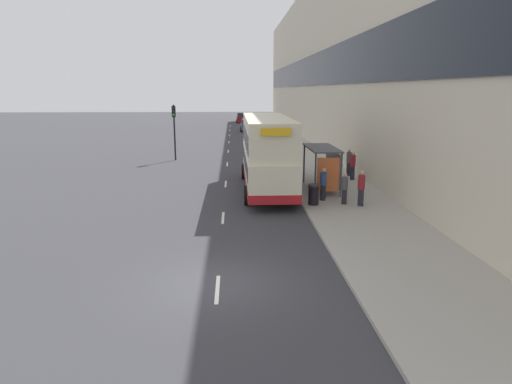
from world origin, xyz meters
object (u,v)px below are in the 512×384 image
object	(u,v)px
pedestrian_at_shelter	(323,184)
car_1	(247,125)
pedestrian_3	(353,165)
car_0	(242,118)
litter_bin	(313,194)
pedestrian_1	(349,162)
bus_shelter	(326,161)
pedestrian_4	(345,188)
traffic_light_far_kerb	(174,123)
double_decker_bus_near	(267,152)
pedestrian_2	(361,188)

from	to	relation	value
pedestrian_at_shelter	car_1	bearing A→B (deg)	93.71
pedestrian_3	car_0	bearing A→B (deg)	96.43
litter_bin	car_0	bearing A→B (deg)	92.33
pedestrian_at_shelter	pedestrian_1	distance (m)	7.59
bus_shelter	pedestrian_4	xyz separation A→B (m)	(0.37, -3.15, -0.91)
pedestrian_3	pedestrian_4	distance (m)	6.64
car_0	car_1	xyz separation A→B (m)	(0.40, -17.56, -0.01)
car_0	traffic_light_far_kerb	bearing A→B (deg)	-98.34
double_decker_bus_near	pedestrian_1	size ratio (longest dim) A/B	6.00
pedestrian_at_shelter	pedestrian_4	world-z (taller)	pedestrian_at_shelter
bus_shelter	double_decker_bus_near	bearing A→B (deg)	164.85
pedestrian_at_shelter	pedestrian_1	xyz separation A→B (m)	(3.09, 6.93, 0.06)
pedestrian_1	pedestrian_4	xyz separation A→B (m)	(-2.17, -7.78, -0.11)
pedestrian_3	traffic_light_far_kerb	bearing A→B (deg)	141.84
car_0	pedestrian_2	size ratio (longest dim) A/B	2.14
traffic_light_far_kerb	car_0	bearing A→B (deg)	81.66
car_1	pedestrian_1	distance (m)	35.59
car_0	pedestrian_2	distance (m)	61.04
pedestrian_3	litter_bin	bearing A→B (deg)	-119.79
traffic_light_far_kerb	litter_bin	bearing A→B (deg)	-61.14
pedestrian_1	pedestrian_2	distance (m)	8.31
bus_shelter	traffic_light_far_kerb	world-z (taller)	traffic_light_far_kerb
car_0	traffic_light_far_kerb	world-z (taller)	traffic_light_far_kerb
bus_shelter	litter_bin	bearing A→B (deg)	-110.99
pedestrian_2	car_1	bearing A→B (deg)	95.79
car_0	traffic_light_far_kerb	distance (m)	44.77
double_decker_bus_near	pedestrian_at_shelter	size ratio (longest dim) A/B	6.39
car_1	pedestrian_2	xyz separation A→B (m)	(4.39, -43.29, 0.19)
bus_shelter	traffic_light_far_kerb	bearing A→B (deg)	127.93
car_0	pedestrian_3	xyz separation A→B (m)	(6.10, -54.13, 0.19)
car_1	pedestrian_4	world-z (taller)	car_1
bus_shelter	pedestrian_2	distance (m)	3.81
pedestrian_1	car_0	bearing A→B (deg)	96.74
pedestrian_1	litter_bin	bearing A→B (deg)	-115.69
car_1	pedestrian_2	world-z (taller)	pedestrian_2
pedestrian_4	car_0	bearing A→B (deg)	93.84
bus_shelter	double_decker_bus_near	size ratio (longest dim) A/B	0.38
double_decker_bus_near	pedestrian_3	world-z (taller)	double_decker_bus_near
pedestrian_at_shelter	pedestrian_4	distance (m)	1.26
car_1	bus_shelter	bearing A→B (deg)	-85.27
car_0	pedestrian_3	size ratio (longest dim) A/B	2.10
car_1	double_decker_bus_near	bearing A→B (deg)	-90.01
bus_shelter	car_1	xyz separation A→B (m)	(-3.29, 39.74, -1.01)
car_1	pedestrian_2	distance (m)	43.51
pedestrian_at_shelter	pedestrian_2	distance (m)	2.08
bus_shelter	litter_bin	size ratio (longest dim) A/B	4.00
pedestrian_3	pedestrian_1	bearing A→B (deg)	85.15
pedestrian_1	pedestrian_3	size ratio (longest dim) A/B	1.00
bus_shelter	pedestrian_at_shelter	size ratio (longest dim) A/B	2.45
traffic_light_far_kerb	pedestrian_4	bearing A→B (deg)	-56.95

